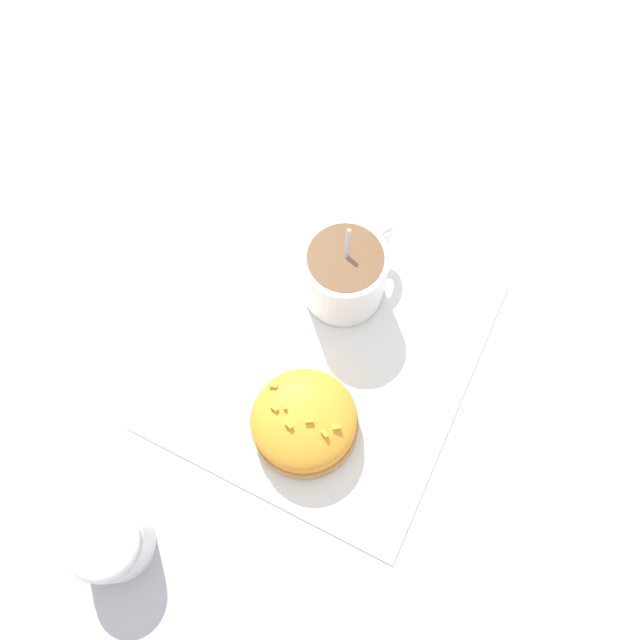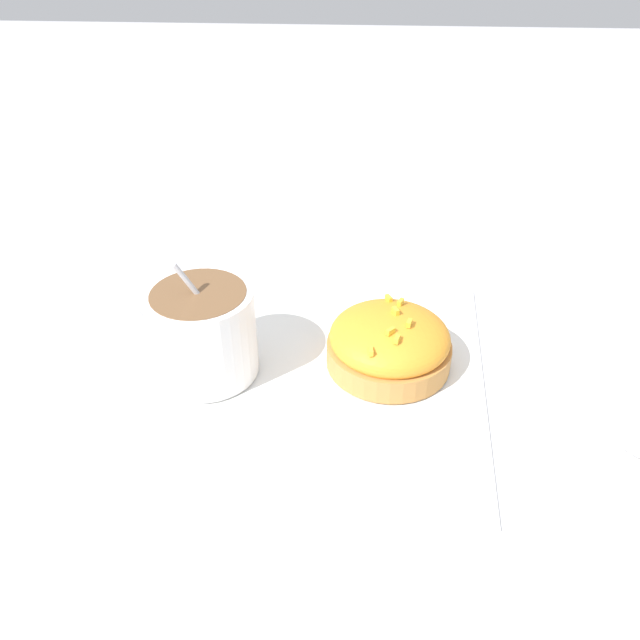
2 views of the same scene
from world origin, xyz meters
TOP-DOWN VIEW (x-y plane):
  - ground_plane at (0.00, 0.00)m, footprint 3.00×3.00m
  - paper_napkin at (0.00, 0.00)m, footprint 0.31×0.29m
  - coffee_cup at (-0.07, -0.01)m, footprint 0.10×0.08m
  - frosted_pastry at (0.07, 0.01)m, footprint 0.10×0.10m

SIDE VIEW (x-z plane):
  - ground_plane at x=0.00m, z-range 0.00..0.00m
  - paper_napkin at x=0.00m, z-range 0.00..0.00m
  - frosted_pastry at x=0.07m, z-range 0.00..0.05m
  - coffee_cup at x=-0.07m, z-range -0.01..0.09m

